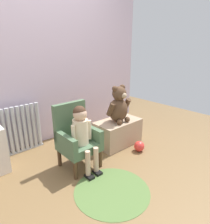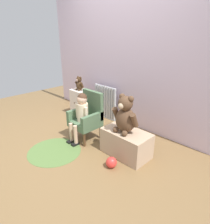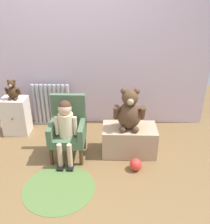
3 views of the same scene
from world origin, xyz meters
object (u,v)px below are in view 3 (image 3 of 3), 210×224
object	(u,v)px
radiator	(51,105)
toy_ball	(136,165)
child_armchair	(68,128)
child_figure	(66,123)
floor_rug	(59,188)
low_bench	(129,140)
small_teddy_bear	(13,91)
large_teddy_bear	(129,111)
small_dresser	(16,116)

from	to	relation	value
radiator	toy_ball	distance (m)	1.58
child_armchair	child_figure	size ratio (longest dim) A/B	0.99
floor_rug	low_bench	bearing A→B (deg)	41.73
low_bench	small_teddy_bear	bearing A→B (deg)	164.64
child_figure	large_teddy_bear	distance (m)	0.74
large_teddy_bear	floor_rug	distance (m)	1.13
toy_ball	child_armchair	bearing A→B (deg)	159.86
child_armchair	large_teddy_bear	distance (m)	0.75
large_teddy_bear	small_dresser	bearing A→B (deg)	163.46
radiator	small_teddy_bear	xyz separation A→B (m)	(-0.42, -0.28, 0.33)
floor_rug	child_figure	bearing A→B (deg)	88.36
large_teddy_bear	toy_ball	distance (m)	0.60
child_figure	small_teddy_bear	size ratio (longest dim) A/B	2.78
radiator	large_teddy_bear	bearing A→B (deg)	-33.35
floor_rug	radiator	bearing A→B (deg)	104.69
large_teddy_bear	small_teddy_bear	world-z (taller)	large_teddy_bear
low_bench	large_teddy_bear	world-z (taller)	large_teddy_bear
low_bench	small_teddy_bear	world-z (taller)	small_teddy_bear
child_armchair	low_bench	xyz separation A→B (m)	(0.73, 0.06, -0.18)
small_dresser	floor_rug	xyz separation A→B (m)	(0.79, -1.09, -0.26)
child_armchair	small_teddy_bear	world-z (taller)	small_teddy_bear
radiator	small_teddy_bear	distance (m)	0.60
child_figure	toy_ball	bearing A→B (deg)	-12.46
large_teddy_bear	child_figure	bearing A→B (deg)	-168.10
radiator	toy_ball	size ratio (longest dim) A/B	4.52
floor_rug	small_teddy_bear	bearing A→B (deg)	125.57
radiator	child_armchair	distance (m)	0.84
low_bench	child_figure	bearing A→B (deg)	-166.74
child_figure	low_bench	xyz separation A→B (m)	(0.73, 0.17, -0.31)
small_dresser	low_bench	distance (m)	1.60
child_figure	large_teddy_bear	world-z (taller)	large_teddy_bear
child_figure	small_teddy_bear	bearing A→B (deg)	143.20
low_bench	child_armchair	bearing A→B (deg)	-175.55
small_dresser	small_teddy_bear	bearing A→B (deg)	-35.31
small_teddy_bear	floor_rug	xyz separation A→B (m)	(0.77, -1.08, -0.63)
low_bench	floor_rug	size ratio (longest dim) A/B	0.87
large_teddy_bear	low_bench	bearing A→B (deg)	54.83
radiator	small_dresser	world-z (taller)	radiator
child_armchair	low_bench	size ratio (longest dim) A/B	1.15
small_dresser	child_figure	bearing A→B (deg)	-36.77
low_bench	small_dresser	bearing A→B (deg)	164.35
small_dresser	child_figure	distance (m)	1.03
small_dresser	child_armchair	bearing A→B (deg)	-31.15
large_teddy_bear	small_teddy_bear	size ratio (longest dim) A/B	1.88
child_figure	low_bench	distance (m)	0.81
small_dresser	toy_ball	world-z (taller)	small_dresser
radiator	large_teddy_bear	size ratio (longest dim) A/B	1.24
child_armchair	toy_ball	distance (m)	0.89
small_dresser	child_armchair	size ratio (longest dim) A/B	0.70
radiator	toy_ball	bearing A→B (deg)	-41.87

